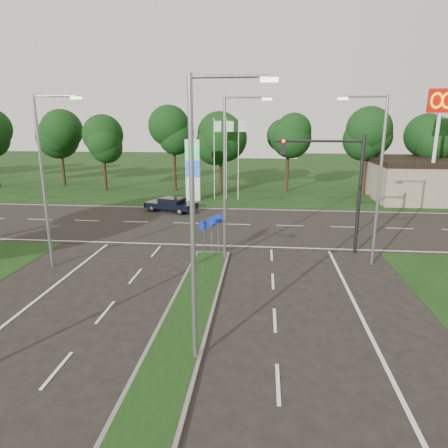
{
  "coord_description": "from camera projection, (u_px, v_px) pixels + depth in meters",
  "views": [
    {
      "loc": [
        2.91,
        -5.57,
        7.72
      ],
      "look_at": [
        0.8,
        15.62,
        2.2
      ],
      "focal_mm": 32.0,
      "sensor_mm": 36.0,
      "label": 1
    }
  ],
  "objects": [
    {
      "name": "median_kerb",
      "position": [
        156.0,
        397.0,
        11.42
      ],
      "size": [
        2.0,
        26.0,
        0.12
      ],
      "primitive_type": "cube",
      "color": "slate",
      "rests_on": "ground"
    },
    {
      "name": "traffic_signal",
      "position": [
        338.0,
        176.0,
        23.06
      ],
      "size": [
        5.1,
        0.42,
        7.0
      ],
      "color": "black",
      "rests_on": "ground"
    },
    {
      "name": "navy_sedan",
      "position": [
        171.0,
        204.0,
        34.87
      ],
      "size": [
        4.81,
        3.26,
        1.23
      ],
      "rotation": [
        0.0,
        0.0,
        1.21
      ],
      "color": "black",
      "rests_on": "ground"
    },
    {
      "name": "median_signs",
      "position": [
        211.0,
        228.0,
        22.95
      ],
      "size": [
        1.16,
        1.76,
        2.38
      ],
      "color": "gray",
      "rests_on": "ground"
    },
    {
      "name": "gas_pylon",
      "position": [
        195.0,
        169.0,
        38.98
      ],
      "size": [
        5.8,
        1.26,
        8.0
      ],
      "color": "silver",
      "rests_on": "ground"
    },
    {
      "name": "mcdonalds_sign",
      "position": [
        439.0,
        118.0,
        34.65
      ],
      "size": [
        2.2,
        0.47,
        10.4
      ],
      "color": "silver",
      "rests_on": "ground"
    },
    {
      "name": "streetlight_right_far",
      "position": [
        377.0,
        173.0,
        20.88
      ],
      "size": [
        2.53,
        0.22,
        9.0
      ],
      "rotation": [
        0.0,
        0.0,
        3.14
      ],
      "color": "gray",
      "rests_on": "ground"
    },
    {
      "name": "streetlight_median_near",
      "position": [
        199.0,
        211.0,
        11.99
      ],
      "size": [
        2.53,
        0.22,
        9.0
      ],
      "color": "gray",
      "rests_on": "ground"
    },
    {
      "name": "streetlight_median_far",
      "position": [
        228.0,
        171.0,
        21.63
      ],
      "size": [
        2.53,
        0.22,
        9.0
      ],
      "color": "gray",
      "rests_on": "ground"
    },
    {
      "name": "treeline_far",
      "position": [
        239.0,
        129.0,
        44.33
      ],
      "size": [
        6.0,
        6.0,
        9.9
      ],
      "color": "black",
      "rests_on": "ground"
    },
    {
      "name": "cross_road",
      "position": [
        224.0,
        224.0,
        30.7
      ],
      "size": [
        160.0,
        12.0,
        0.02
      ],
      "primitive_type": "cube",
      "color": "black",
      "rests_on": "ground"
    },
    {
      "name": "streetlight_left_far",
      "position": [
        46.0,
        174.0,
        20.59
      ],
      "size": [
        2.53,
        0.22,
        9.0
      ],
      "color": "gray",
      "rests_on": "ground"
    },
    {
      "name": "verge_far",
      "position": [
        244.0,
        173.0,
        60.56
      ],
      "size": [
        160.0,
        50.0,
        0.02
      ],
      "primitive_type": "cube",
      "color": "black",
      "rests_on": "ground"
    }
  ]
}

